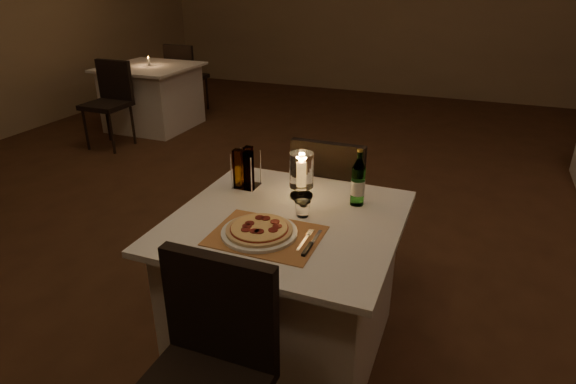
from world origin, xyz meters
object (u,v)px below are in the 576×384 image
(main_table, at_px, (286,286))
(neighbor_table_left, at_px, (153,97))
(hurricane_candle, at_px, (302,172))
(chair_far, at_px, (331,194))
(tumbler, at_px, (303,209))
(pizza, at_px, (259,229))
(water_bottle, at_px, (358,183))
(chair_near, at_px, (208,360))
(plate, at_px, (259,232))

(main_table, relative_size, neighbor_table_left, 1.00)
(hurricane_candle, bearing_deg, chair_far, 88.14)
(main_table, xyz_separation_m, tumbler, (0.06, 0.05, 0.40))
(chair_far, xyz_separation_m, hurricane_candle, (-0.02, -0.48, 0.32))
(pizza, bearing_deg, water_bottle, 54.66)
(chair_far, distance_m, pizza, 0.92)
(chair_near, xyz_separation_m, pizza, (-0.05, 0.53, 0.22))
(tumbler, bearing_deg, neighbor_table_left, 135.46)
(main_table, distance_m, neighbor_table_left, 4.17)
(tumbler, distance_m, water_bottle, 0.30)
(chair_far, relative_size, tumbler, 12.49)
(plate, relative_size, water_bottle, 1.17)
(main_table, height_order, pizza, pizza)
(chair_near, xyz_separation_m, tumbler, (0.06, 0.76, 0.23))
(plate, xyz_separation_m, neighbor_table_left, (-2.87, 3.16, -0.38))
(chair_far, relative_size, hurricane_candle, 3.99)
(tumbler, relative_size, water_bottle, 0.26)
(pizza, xyz_separation_m, water_bottle, (0.31, 0.43, 0.08))
(pizza, bearing_deg, tumbler, 64.25)
(chair_near, xyz_separation_m, chair_far, (0.00, 1.43, 0.00))
(chair_near, distance_m, chair_far, 1.43)
(chair_far, bearing_deg, hurricane_candle, -91.86)
(chair_far, bearing_deg, neighbor_table_left, 142.20)
(chair_far, bearing_deg, water_bottle, -60.80)
(chair_near, height_order, pizza, chair_near)
(chair_near, distance_m, neighbor_table_left, 4.71)
(pizza, bearing_deg, hurricane_candle, 85.27)
(tumbler, height_order, water_bottle, water_bottle)
(pizza, bearing_deg, neighbor_table_left, 132.25)
(pizza, bearing_deg, chair_far, 86.80)
(chair_far, distance_m, water_bottle, 0.61)
(tumbler, xyz_separation_m, hurricane_candle, (-0.08, 0.19, 0.10))
(plate, height_order, neighbor_table_left, plate)
(main_table, distance_m, water_bottle, 0.60)
(chair_near, bearing_deg, plate, 95.35)
(plate, xyz_separation_m, hurricane_candle, (0.03, 0.42, 0.12))
(main_table, relative_size, tumbler, 13.88)
(main_table, xyz_separation_m, plate, (-0.05, -0.18, 0.38))
(chair_far, distance_m, tumbler, 0.71)
(water_bottle, xyz_separation_m, neighbor_table_left, (-3.17, 2.72, -0.48))
(tumbler, height_order, neighbor_table_left, tumbler)
(neighbor_table_left, bearing_deg, tumbler, -44.54)
(tumbler, bearing_deg, plate, -115.72)
(plate, relative_size, pizza, 1.14)
(chair_far, bearing_deg, pizza, -93.20)
(chair_far, xyz_separation_m, neighbor_table_left, (-2.92, 2.26, -0.18))
(chair_near, distance_m, plate, 0.57)
(pizza, bearing_deg, plate, -97.19)
(pizza, distance_m, neighbor_table_left, 4.28)
(water_bottle, relative_size, hurricane_candle, 1.21)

